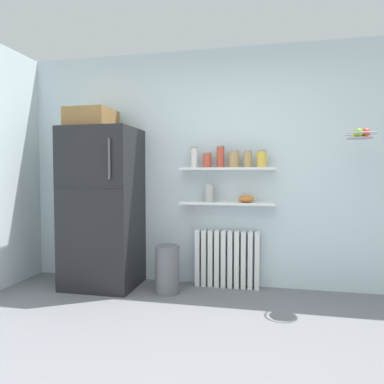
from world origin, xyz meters
TOP-DOWN VIEW (x-y plane):
  - ground_plane at (0.00, 0.50)m, footprint 7.04×7.04m
  - back_wall at (0.00, 2.05)m, footprint 7.04×0.10m
  - refrigerator at (-1.21, 1.68)m, footprint 0.76×0.67m
  - radiator at (0.13, 1.92)m, footprint 0.70×0.12m
  - wall_shelf_lower at (0.13, 1.89)m, footprint 1.01×0.22m
  - wall_shelf_upper at (0.13, 1.89)m, footprint 1.01×0.22m
  - storage_jar_0 at (-0.23, 1.89)m, footprint 0.08×0.08m
  - storage_jar_1 at (-0.08, 1.89)m, footprint 0.09×0.09m
  - storage_jar_2 at (0.06, 1.89)m, footprint 0.08×0.08m
  - storage_jar_3 at (0.21, 1.89)m, footprint 0.11×0.11m
  - storage_jar_4 at (0.35, 1.89)m, footprint 0.09×0.09m
  - storage_jar_5 at (0.49, 1.89)m, footprint 0.10×0.10m
  - vase at (-0.06, 1.89)m, footprint 0.10×0.10m
  - shelf_bowl at (0.34, 1.89)m, footprint 0.17×0.17m
  - trash_bin at (-0.45, 1.60)m, footprint 0.25×0.25m
  - hanging_fruit_basket at (1.38, 1.64)m, footprint 0.28×0.28m

SIDE VIEW (x-z plane):
  - ground_plane at x=0.00m, z-range 0.00..0.00m
  - trash_bin at x=-0.45m, z-range 0.00..0.49m
  - radiator at x=0.13m, z-range 0.00..0.62m
  - refrigerator at x=-1.21m, z-range -0.06..1.87m
  - wall_shelf_lower at x=0.13m, z-range 0.91..0.93m
  - shelf_bowl at x=0.34m, z-range 0.93..1.01m
  - vase at x=-0.06m, z-range 0.93..1.12m
  - wall_shelf_upper at x=0.13m, z-range 1.28..1.30m
  - back_wall at x=0.00m, z-range 0.00..2.60m
  - storage_jar_1 at x=-0.08m, z-range 1.30..1.47m
  - storage_jar_4 at x=0.35m, z-range 1.30..1.48m
  - storage_jar_3 at x=0.21m, z-range 1.30..1.48m
  - storage_jar_5 at x=0.49m, z-range 1.30..1.48m
  - storage_jar_0 at x=-0.23m, z-range 1.30..1.52m
  - storage_jar_2 at x=0.06m, z-range 1.30..1.54m
  - hanging_fruit_basket at x=1.38m, z-range 1.55..1.64m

